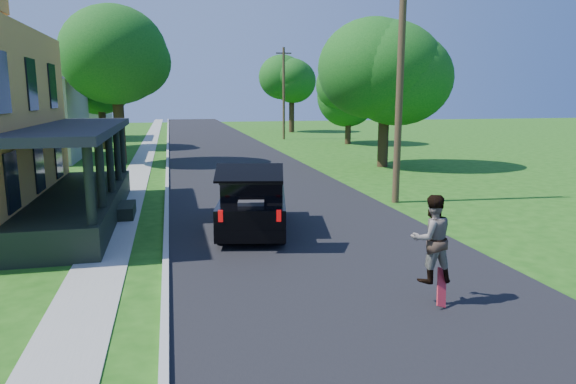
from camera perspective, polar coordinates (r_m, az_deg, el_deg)
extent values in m
plane|color=#1C5010|center=(13.02, 4.83, -7.54)|extent=(140.00, 140.00, 0.00)
cube|color=black|center=(32.25, -6.03, 3.38)|extent=(8.00, 120.00, 0.02)
cube|color=#A6A6A0|center=(32.03, -13.25, 3.10)|extent=(0.15, 120.00, 0.12)
cube|color=gray|center=(32.08, -16.02, 2.98)|extent=(1.30, 120.00, 0.03)
cube|color=black|center=(18.38, -22.00, -1.45)|extent=(2.40, 10.00, 0.90)
cube|color=black|center=(18.05, -22.56, 6.49)|extent=(2.60, 10.30, 0.25)
cube|color=#A5A092|center=(37.09, -28.26, 7.00)|extent=(8.00, 8.00, 5.00)
pyramid|color=black|center=(37.19, -28.92, 14.22)|extent=(12.78, 12.78, 2.20)
cube|color=#A5A092|center=(52.69, -23.75, 8.08)|extent=(8.00, 8.00, 5.00)
pyramid|color=black|center=(52.76, -24.14, 13.17)|extent=(12.78, 12.78, 2.20)
cube|color=black|center=(15.66, -3.86, -1.88)|extent=(2.76, 4.80, 0.87)
cube|color=black|center=(15.67, -3.87, 0.74)|extent=(2.27, 3.09, 0.56)
cube|color=black|center=(15.62, -3.88, 1.85)|extent=(2.32, 3.18, 0.08)
cube|color=black|center=(13.23, -4.33, 2.12)|extent=(1.90, 1.27, 0.39)
cube|color=#2D2D32|center=(14.27, -4.10, -1.85)|extent=(0.83, 0.75, 0.46)
cube|color=silver|center=(15.66, -6.66, 2.16)|extent=(0.55, 2.44, 0.06)
cube|color=silver|center=(15.60, -1.10, 2.20)|extent=(0.55, 2.44, 0.06)
cube|color=#990505|center=(13.47, -7.50, -2.67)|extent=(0.13, 0.08, 0.31)
cube|color=#990505|center=(13.40, -1.03, -2.65)|extent=(0.13, 0.08, 0.31)
cylinder|color=black|center=(17.23, -6.39, -1.84)|extent=(0.38, 0.73, 0.70)
cylinder|color=black|center=(17.17, -0.89, -1.82)|extent=(0.38, 0.73, 0.70)
cylinder|color=black|center=(14.35, -7.40, -4.41)|extent=(0.38, 0.73, 0.70)
cylinder|color=black|center=(14.27, -0.77, -4.40)|extent=(0.38, 0.73, 0.70)
imported|color=black|center=(10.40, 15.65, -5.00)|extent=(0.85, 0.66, 1.74)
cube|color=#A50E19|center=(10.59, 16.70, -10.10)|extent=(0.40, 0.43, 0.71)
cylinder|color=black|center=(32.64, -18.20, 6.53)|extent=(0.82, 0.82, 4.01)
sphere|color=#25701E|center=(32.63, -18.61, 13.35)|extent=(7.25, 7.25, 5.66)
sphere|color=#25701E|center=(32.52, -17.78, 15.64)|extent=(6.29, 6.29, 4.91)
sphere|color=#25701E|center=(32.97, -19.87, 14.34)|extent=(6.45, 6.45, 5.03)
cylinder|color=black|center=(42.11, -19.87, 6.76)|extent=(0.71, 0.71, 3.30)
sphere|color=#25701E|center=(42.05, -20.17, 11.36)|extent=(6.86, 6.86, 5.21)
sphere|color=#25701E|center=(41.65, -20.01, 12.98)|extent=(5.95, 5.95, 4.51)
sphere|color=#25701E|center=(42.65, -20.52, 12.10)|extent=(6.10, 6.10, 4.63)
cylinder|color=black|center=(30.17, 10.53, 5.77)|extent=(0.75, 0.75, 3.16)
sphere|color=#25701E|center=(30.08, 10.76, 12.41)|extent=(7.07, 7.07, 5.74)
sphere|color=#25701E|center=(29.89, 11.79, 14.84)|extent=(6.13, 6.13, 4.98)
sphere|color=#25701E|center=(30.47, 9.64, 13.63)|extent=(6.29, 6.29, 5.11)
cylinder|color=black|center=(44.05, 6.69, 7.08)|extent=(0.53, 0.53, 2.72)
sphere|color=#25701E|center=(43.97, 6.77, 10.91)|extent=(5.09, 5.09, 4.75)
sphere|color=#25701E|center=(43.89, 7.38, 12.28)|extent=(4.41, 4.41, 4.12)
sphere|color=#25701E|center=(44.12, 6.07, 11.61)|extent=(4.52, 4.52, 4.22)
cylinder|color=black|center=(58.10, 0.41, 8.46)|extent=(0.68, 0.68, 3.65)
sphere|color=#25701E|center=(58.07, 0.41, 11.87)|extent=(5.61, 5.61, 4.90)
sphere|color=#25701E|center=(57.97, 0.94, 12.95)|extent=(4.86, 4.86, 4.25)
sphere|color=#25701E|center=(58.28, -0.25, 12.40)|extent=(4.98, 4.98, 4.36)
cylinder|color=#412C1E|center=(19.85, 12.31, 11.06)|extent=(0.31, 0.31, 8.56)
cylinder|color=#412C1E|center=(48.60, -0.48, 10.85)|extent=(0.26, 0.26, 8.42)
cube|color=#412C1E|center=(48.75, -0.48, 15.17)|extent=(1.43, 0.26, 0.11)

